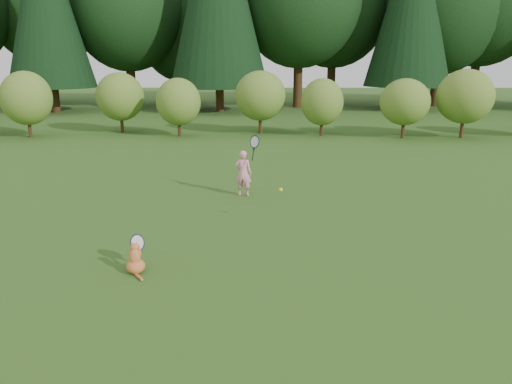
# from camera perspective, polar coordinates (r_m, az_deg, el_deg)

# --- Properties ---
(ground) EXTENTS (100.00, 100.00, 0.00)m
(ground) POSITION_cam_1_polar(r_m,az_deg,el_deg) (9.09, -1.31, -5.57)
(ground) COLOR #2E4A14
(ground) RESTS_ON ground
(shrub_row) EXTENTS (28.00, 3.00, 2.80)m
(shrub_row) POSITION_cam_1_polar(r_m,az_deg,el_deg) (21.58, -0.24, 10.21)
(shrub_row) COLOR #507C26
(shrub_row) RESTS_ON ground
(child) EXTENTS (0.65, 0.45, 1.65)m
(child) POSITION_cam_1_polar(r_m,az_deg,el_deg) (11.89, -1.43, 2.29)
(child) COLOR pink
(child) RESTS_ON ground
(cat) EXTENTS (0.40, 0.72, 0.66)m
(cat) POSITION_cam_1_polar(r_m,az_deg,el_deg) (7.94, -13.64, -7.20)
(cat) COLOR #B94723
(cat) RESTS_ON ground
(tennis_ball) EXTENTS (0.08, 0.08, 0.08)m
(tennis_ball) POSITION_cam_1_polar(r_m,az_deg,el_deg) (9.72, 2.84, 0.27)
(tennis_ball) COLOR #D8E91B
(tennis_ball) RESTS_ON ground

